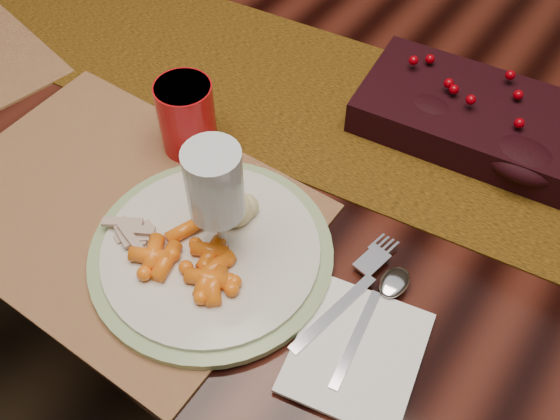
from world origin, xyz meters
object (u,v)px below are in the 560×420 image
Objects in this scene: baby_carrots at (196,256)px; wine_glass at (217,208)px; placemat_main at (119,211)px; centerpiece at (483,115)px; dinner_plate at (211,252)px; dining_table at (337,255)px; napkin at (357,352)px; red_cup at (187,117)px; turkey_shreds at (131,230)px; mashed_potatoes at (230,194)px.

wine_glass is at bearing 75.91° from baby_carrots.
placemat_main is 2.66× the size of wine_glass.
dinner_plate is at bearing -114.20° from centerpiece.
napkin is (0.20, -0.33, 0.38)m from dining_table.
red_cup is (-0.35, 0.14, 0.05)m from napkin.
napkin is at bearing -1.73° from dinner_plate.
dining_table is at bearing 88.03° from baby_carrots.
baby_carrots is at bearing 172.45° from napkin.
wine_glass is (0.15, 0.03, 0.09)m from placemat_main.
baby_carrots is (-0.00, -0.02, 0.02)m from dinner_plate.
turkey_shreds is at bearing -73.00° from red_cup.
baby_carrots reaches higher than napkin.
centerpiece reaches higher than turkey_shreds.
wine_glass is (-0.00, -0.31, 0.46)m from dining_table.
dining_table is 11.62× the size of napkin.
centerpiece reaches higher than baby_carrots.
red_cup is (-0.32, -0.26, 0.02)m from centerpiece.
baby_carrots is at bearing -91.97° from dining_table.
dining_table is at bearing -158.78° from centerpiece.
napkin is (0.35, 0.01, 0.00)m from placemat_main.
dinner_plate is 0.20m from red_cup.
mashed_potatoes is at bearing 150.83° from napkin.
mashed_potatoes is at bearing -121.50° from centerpiece.
red_cup reaches higher than placemat_main.
dining_table is 21.93× the size of mashed_potatoes.
centerpiece is at bearing 65.80° from dinner_plate.
placemat_main is 6.91× the size of turkey_shreds.
mashed_potatoes is 0.78× the size of red_cup.
centerpiece is at bearing 57.90° from turkey_shreds.
napkin is at bearing -84.67° from centerpiece.
dinner_plate is 1.67× the size of wine_glass.
red_cup is at bearing -141.05° from centerpiece.
mashed_potatoes is (-0.02, 0.07, 0.03)m from dinner_plate.
turkey_shreds is 0.13m from wine_glass.
centerpiece reaches higher than mashed_potatoes.
wine_glass is at bearing 67.19° from dinner_plate.
dining_table is 0.45m from centerpiece.
baby_carrots reaches higher than dining_table.
turkey_shreds is (0.05, -0.02, 0.02)m from placemat_main.
centerpiece is 0.41m from wine_glass.
centerpiece is 1.91× the size of wine_glass.
baby_carrots reaches higher than placemat_main.
mashed_potatoes reaches higher than napkin.
turkey_shreds reaches higher than napkin.
dinner_plate is at bearing -71.76° from mashed_potatoes.
dining_table is 0.55m from turkey_shreds.
red_cup reaches higher than centerpiece.
dinner_plate is at bearing -112.81° from wine_glass.
red_cup is (-0.14, 0.15, 0.03)m from baby_carrots.
turkey_shreds is at bearing -152.08° from wine_glass.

